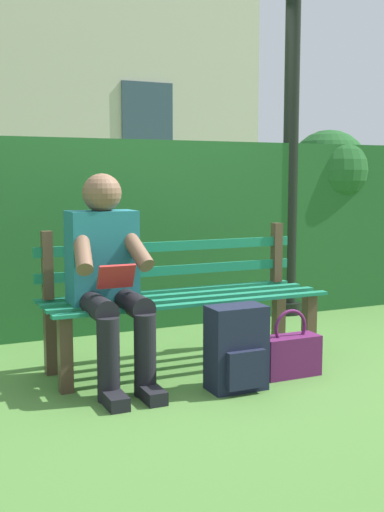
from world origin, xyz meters
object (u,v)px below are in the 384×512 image
person_seated (109,274)px  lamp_post (293,35)px  backpack (237,349)px  park_bench (181,297)px  handbag (290,354)px

person_seated → lamp_post: size_ratio=0.31×
backpack → lamp_post: bearing=-130.9°
backpack → lamp_post: (-1.32, -1.53, 2.05)m
park_bench → lamp_post: bearing=-145.8°
backpack → handbag: (-0.40, -0.08, -0.10)m
park_bench → backpack: size_ratio=3.73×
park_bench → handbag: park_bench is taller
park_bench → lamp_post: (-1.40, -0.95, 1.86)m
backpack → handbag: size_ratio=1.17×
person_seated → handbag: person_seated is taller
park_bench → handbag: 0.74m
lamp_post → park_bench: bearing=34.2°
person_seated → backpack: 0.82m
handbag → backpack: bearing=11.7°
backpack → handbag: backpack is taller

